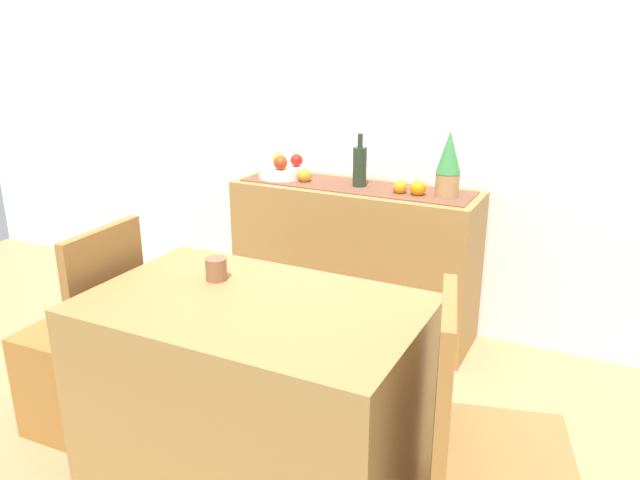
{
  "coord_description": "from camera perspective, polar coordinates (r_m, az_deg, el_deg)",
  "views": [
    {
      "loc": [
        1.21,
        -2.03,
        1.61
      ],
      "look_at": [
        0.01,
        0.38,
        0.7
      ],
      "focal_mm": 35.12,
      "sensor_mm": 36.0,
      "label": 1
    }
  ],
  "objects": [
    {
      "name": "orange_loose_far",
      "position": [
        3.14,
        8.92,
        4.66
      ],
      "size": [
        0.08,
        0.08,
        0.08
      ],
      "primitive_type": "sphere",
      "color": "orange",
      "rests_on": "sideboard_console"
    },
    {
      "name": "room_wall_rear",
      "position": [
        3.44,
        6.05,
        14.21
      ],
      "size": [
        6.4,
        0.06,
        2.7
      ],
      "primitive_type": "cube",
      "color": "silver",
      "rests_on": "ground"
    },
    {
      "name": "wine_bottle",
      "position": [
        3.27,
        3.64,
        6.71
      ],
      "size": [
        0.07,
        0.07,
        0.28
      ],
      "color": "#233220",
      "rests_on": "sideboard_console"
    },
    {
      "name": "fruit_bowl",
      "position": [
        3.49,
        -3.49,
        6.22
      ],
      "size": [
        0.26,
        0.26,
        0.06
      ],
      "primitive_type": "cylinder",
      "color": "white",
      "rests_on": "table_runner"
    },
    {
      "name": "sideboard_console",
      "position": [
        3.43,
        3.11,
        -1.83
      ],
      "size": [
        1.31,
        0.42,
        0.82
      ],
      "primitive_type": "cube",
      "color": "olive",
      "rests_on": "ground"
    },
    {
      "name": "orange_loose_near_bowl",
      "position": [
        3.17,
        7.29,
        4.78
      ],
      "size": [
        0.07,
        0.07,
        0.07
      ],
      "primitive_type": "sphere",
      "color": "orange",
      "rests_on": "sideboard_console"
    },
    {
      "name": "potted_plant",
      "position": [
        3.12,
        11.63,
        6.81
      ],
      "size": [
        0.12,
        0.12,
        0.33
      ],
      "color": "#A87A4C",
      "rests_on": "sideboard_console"
    },
    {
      "name": "chair_near_window",
      "position": [
        2.84,
        -20.52,
        -10.94
      ],
      "size": [
        0.41,
        0.41,
        0.9
      ],
      "color": "#9B662D",
      "rests_on": "ground"
    },
    {
      "name": "table_runner",
      "position": [
        3.31,
        3.24,
        4.93
      ],
      "size": [
        1.24,
        0.32,
        0.01
      ],
      "primitive_type": "cube",
      "color": "brown",
      "rests_on": "sideboard_console"
    },
    {
      "name": "ground_plane",
      "position": [
        2.87,
        -3.63,
        -15.8
      ],
      "size": [
        6.4,
        6.4,
        0.02
      ],
      "primitive_type": "cube",
      "color": "#A38052",
      "rests_on": "ground"
    },
    {
      "name": "orange_loose_mid",
      "position": [
        3.39,
        -1.43,
        5.86
      ],
      "size": [
        0.07,
        0.07,
        0.07
      ],
      "primitive_type": "sphere",
      "color": "orange",
      "rests_on": "sideboard_console"
    },
    {
      "name": "coffee_cup",
      "position": [
        2.31,
        -9.44,
        -2.63
      ],
      "size": [
        0.08,
        0.08,
        0.08
      ],
      "primitive_type": "cylinder",
      "color": "brown",
      "rests_on": "dining_table"
    },
    {
      "name": "apple_left",
      "position": [
        3.48,
        -2.15,
        7.27
      ],
      "size": [
        0.07,
        0.07,
        0.07
      ],
      "primitive_type": "sphere",
      "color": "red",
      "rests_on": "fruit_bowl"
    },
    {
      "name": "apple_center",
      "position": [
        3.51,
        -3.76,
        7.38
      ],
      "size": [
        0.07,
        0.07,
        0.07
      ],
      "primitive_type": "sphere",
      "color": "gold",
      "rests_on": "fruit_bowl"
    },
    {
      "name": "dining_table",
      "position": [
        2.3,
        -5.87,
        -14.06
      ],
      "size": [
        1.15,
        0.72,
        0.74
      ],
      "primitive_type": "cube",
      "color": "olive",
      "rests_on": "ground"
    },
    {
      "name": "apple_upper",
      "position": [
        3.4,
        -3.62,
        7.03
      ],
      "size": [
        0.08,
        0.08,
        0.08
      ],
      "primitive_type": "sphere",
      "color": "#A93617",
      "rests_on": "fruit_bowl"
    }
  ]
}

